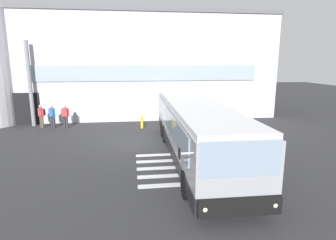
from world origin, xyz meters
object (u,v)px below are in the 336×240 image
object	(u,v)px
entry_support_column	(30,84)
passenger_by_doorway	(52,115)
safety_bollard_yellow	(142,122)
passenger_at_curb_edge	(65,115)
bus_main_foreground	(195,131)
passenger_near_column	(41,115)

from	to	relation	value
entry_support_column	passenger_by_doorway	world-z (taller)	entry_support_column
passenger_by_doorway	safety_bollard_yellow	bearing A→B (deg)	-7.98
passenger_at_curb_edge	safety_bollard_yellow	world-z (taller)	passenger_at_curb_edge
bus_main_foreground	safety_bollard_yellow	world-z (taller)	bus_main_foreground
entry_support_column	passenger_at_curb_edge	distance (m)	3.45
entry_support_column	safety_bollard_yellow	size ratio (longest dim) A/B	6.83
bus_main_foreground	passenger_at_curb_edge	bearing A→B (deg)	136.61
bus_main_foreground	safety_bollard_yellow	size ratio (longest dim) A/B	13.61
bus_main_foreground	passenger_at_curb_edge	xyz separation A→B (m)	(-7.78, 7.36, -0.41)
passenger_near_column	passenger_by_doorway	size ratio (longest dim) A/B	1.00
entry_support_column	passenger_near_column	xyz separation A→B (m)	(0.82, -0.73, -2.11)
passenger_by_doorway	passenger_at_curb_edge	distance (m)	0.93
passenger_by_doorway	entry_support_column	bearing A→B (deg)	150.16
passenger_near_column	safety_bollard_yellow	xyz separation A→B (m)	(7.11, -1.07, -0.51)
passenger_near_column	safety_bollard_yellow	distance (m)	7.21
passenger_near_column	passenger_at_curb_edge	xyz separation A→B (m)	(1.70, -0.26, -0.03)
entry_support_column	passenger_at_curb_edge	bearing A→B (deg)	-21.51
entry_support_column	bus_main_foreground	size ratio (longest dim) A/B	0.50
entry_support_column	passenger_near_column	bearing A→B (deg)	-41.72
passenger_by_doorway	passenger_at_curb_edge	world-z (taller)	same
bus_main_foreground	entry_support_column	bearing A→B (deg)	140.96
entry_support_column	passenger_by_doorway	size ratio (longest dim) A/B	3.67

